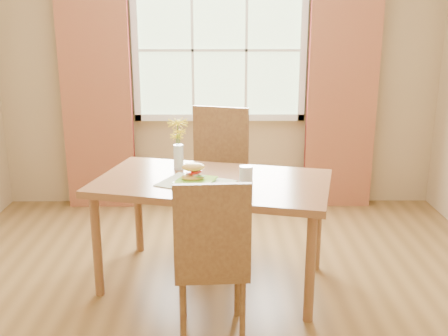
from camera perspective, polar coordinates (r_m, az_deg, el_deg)
name	(u,v)px	position (r m, az deg, el deg)	size (l,w,h in m)	color
room	(219,95)	(3.15, -0.52, 7.96)	(4.24, 3.84, 2.74)	brown
window	(219,50)	(5.00, -0.50, 12.70)	(1.62, 0.06, 1.32)	#BDE2AB
curtain_left	(97,95)	(5.08, -13.70, 7.77)	(0.65, 0.08, 2.20)	maroon
curtain_right	(342,94)	(5.08, 12.73, 7.83)	(0.65, 0.08, 2.20)	maroon
dining_table	(212,191)	(3.53, -1.26, -2.48)	(1.70, 1.20, 0.75)	brown
chair_near	(212,255)	(2.92, -1.34, -9.41)	(0.43, 0.43, 0.98)	brown
chair_far	(217,170)	(4.22, -0.73, -0.24)	(0.58, 0.58, 1.11)	brown
placemat	(196,183)	(3.42, -3.08, -1.67)	(0.45, 0.33, 0.01)	#E4F2CD
plate	(196,182)	(3.43, -3.12, -1.49)	(0.23, 0.23, 0.01)	#81CF33
croissant_sandwich	(193,172)	(3.42, -3.35, -0.41)	(0.17, 0.13, 0.12)	#F6BD54
water_glass	(246,176)	(3.36, 2.42, -0.92)	(0.09, 0.09, 0.13)	silver
flower_vase	(178,139)	(3.71, -5.02, 3.16)	(0.15, 0.15, 0.37)	silver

